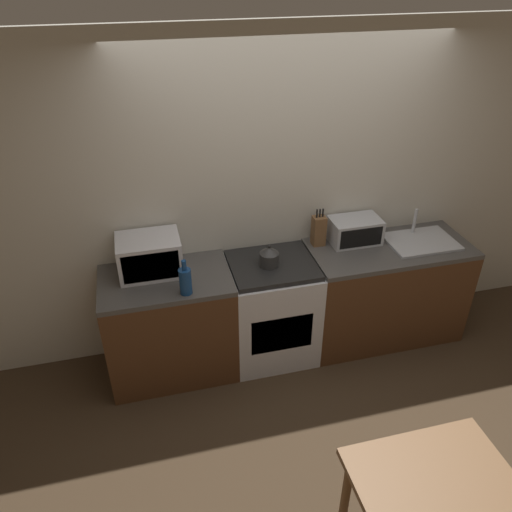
% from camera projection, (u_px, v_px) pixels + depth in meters
% --- Properties ---
extents(ground_plane, '(16.00, 16.00, 0.00)m').
position_uv_depth(ground_plane, '(316.00, 402.00, 3.86)').
color(ground_plane, '#3D2D1E').
extents(wall_back, '(10.00, 0.06, 2.60)m').
position_uv_depth(wall_back, '(283.00, 196.00, 3.99)').
color(wall_back, beige).
rests_on(wall_back, ground_plane).
extents(counter_left_run, '(0.98, 0.62, 0.90)m').
position_uv_depth(counter_left_run, '(170.00, 325.00, 3.95)').
color(counter_left_run, '#4C2D19').
rests_on(counter_left_run, ground_plane).
extents(counter_right_run, '(1.34, 0.62, 0.90)m').
position_uv_depth(counter_right_run, '(383.00, 291.00, 4.34)').
color(counter_right_run, '#4C2D19').
rests_on(counter_right_run, ground_plane).
extents(stove_range, '(0.69, 0.62, 0.90)m').
position_uv_depth(stove_range, '(271.00, 309.00, 4.12)').
color(stove_range, silver).
rests_on(stove_range, ground_plane).
extents(kettle, '(0.15, 0.15, 0.18)m').
position_uv_depth(kettle, '(269.00, 256.00, 3.82)').
color(kettle, '#2D2D2D').
rests_on(kettle, stove_range).
extents(microwave, '(0.46, 0.35, 0.29)m').
position_uv_depth(microwave, '(149.00, 255.00, 3.71)').
color(microwave, silver).
rests_on(microwave, counter_left_run).
extents(bottle, '(0.09, 0.09, 0.27)m').
position_uv_depth(bottle, '(185.00, 281.00, 3.50)').
color(bottle, navy).
rests_on(bottle, counter_left_run).
extents(knife_block, '(0.10, 0.10, 0.32)m').
position_uv_depth(knife_block, '(319.00, 230.00, 4.07)').
color(knife_block, brown).
rests_on(knife_block, counter_right_run).
extents(toaster_oven, '(0.41, 0.26, 0.21)m').
position_uv_depth(toaster_oven, '(355.00, 231.00, 4.12)').
color(toaster_oven, '#ADAFB5').
rests_on(toaster_oven, counter_right_run).
extents(sink_basin, '(0.56, 0.41, 0.24)m').
position_uv_depth(sink_basin, '(421.00, 241.00, 4.15)').
color(sink_basin, '#ADAFB5').
rests_on(sink_basin, counter_right_run).
extents(dining_table, '(0.81, 0.75, 0.76)m').
position_uv_depth(dining_table, '(441.00, 507.00, 2.45)').
color(dining_table, brown).
rests_on(dining_table, ground_plane).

